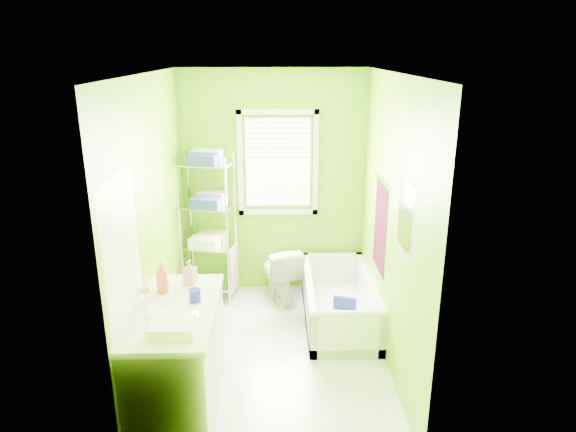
{
  "coord_description": "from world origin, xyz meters",
  "views": [
    {
      "loc": [
        0.03,
        -4.31,
        2.79
      ],
      "look_at": [
        0.14,
        0.25,
        1.3
      ],
      "focal_mm": 32.0,
      "sensor_mm": 36.0,
      "label": 1
    }
  ],
  "objects_px": {
    "bathtub": "(339,307)",
    "vanity": "(178,357)",
    "wire_shelf_unit": "(209,211)",
    "toilet": "(280,273)"
  },
  "relations": [
    {
      "from": "bathtub",
      "to": "vanity",
      "type": "xyz_separation_m",
      "value": [
        -1.44,
        -1.41,
        0.33
      ]
    },
    {
      "from": "vanity",
      "to": "wire_shelf_unit",
      "type": "height_order",
      "value": "wire_shelf_unit"
    },
    {
      "from": "bathtub",
      "to": "vanity",
      "type": "height_order",
      "value": "vanity"
    },
    {
      "from": "bathtub",
      "to": "wire_shelf_unit",
      "type": "xyz_separation_m",
      "value": [
        -1.42,
        0.61,
        0.9
      ]
    },
    {
      "from": "vanity",
      "to": "wire_shelf_unit",
      "type": "bearing_deg",
      "value": 89.26
    },
    {
      "from": "bathtub",
      "to": "wire_shelf_unit",
      "type": "relative_size",
      "value": 0.89
    },
    {
      "from": "wire_shelf_unit",
      "to": "vanity",
      "type": "bearing_deg",
      "value": -90.74
    },
    {
      "from": "toilet",
      "to": "vanity",
      "type": "height_order",
      "value": "vanity"
    },
    {
      "from": "bathtub",
      "to": "vanity",
      "type": "bearing_deg",
      "value": -135.7
    },
    {
      "from": "vanity",
      "to": "wire_shelf_unit",
      "type": "relative_size",
      "value": 0.71
    }
  ]
}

